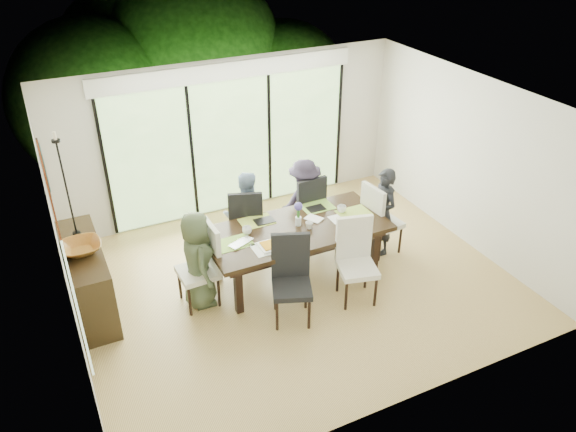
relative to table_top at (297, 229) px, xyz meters
name	(u,v)px	position (x,y,z in m)	size (l,w,h in m)	color
floor	(295,283)	(-0.10, -0.18, -0.79)	(6.00, 5.00, 0.01)	olive
ceiling	(297,105)	(-0.10, -0.18, 1.92)	(6.00, 5.00, 0.01)	white
wall_back	(230,138)	(-0.10, 2.33, 0.56)	(6.00, 0.02, 2.70)	beige
wall_front	(408,311)	(-0.10, -2.69, 0.56)	(6.00, 0.02, 2.70)	white
wall_left	(61,257)	(-3.11, -0.18, 0.56)	(0.02, 5.00, 2.70)	silver
wall_right	(470,161)	(2.91, -0.18, 0.56)	(0.02, 5.00, 2.70)	silver
glass_doors	(232,147)	(-0.10, 2.29, 0.41)	(4.20, 0.02, 2.30)	#598C3F
blinds_header	(228,71)	(-0.10, 2.28, 1.71)	(4.40, 0.06, 0.28)	white
mullion_a	(106,170)	(-2.20, 2.28, 0.41)	(0.05, 0.04, 2.30)	black
mullion_b	(192,154)	(-0.80, 2.28, 0.41)	(0.05, 0.04, 2.30)	black
mullion_c	(269,140)	(0.60, 2.28, 0.41)	(0.05, 0.04, 2.30)	black
mullion_d	(339,127)	(2.00, 2.28, 0.41)	(0.05, 0.04, 2.30)	black
side_window	(77,307)	(-3.07, -1.38, 0.71)	(0.02, 0.90, 1.00)	#8CAD7F
deck	(218,189)	(-0.10, 3.22, -0.84)	(6.00, 1.80, 0.10)	brown
rail_top	(203,146)	(-0.10, 4.02, -0.24)	(6.00, 0.08, 0.06)	brown
foliage_left	(94,101)	(-1.90, 5.02, 0.65)	(3.20, 3.20, 3.20)	#14380F
foliage_mid	(192,62)	(0.30, 5.62, 1.01)	(4.00, 4.00, 4.00)	#14380F
foliage_right	(284,85)	(2.10, 4.82, 0.47)	(2.80, 2.80, 2.80)	#14380F
foliage_far	(139,67)	(-0.70, 6.32, 0.83)	(3.60, 3.60, 3.60)	#14380F
table_top	(297,229)	(0.00, 0.00, 0.00)	(2.63, 1.21, 0.07)	black
table_apron	(297,235)	(0.00, 0.00, -0.10)	(2.41, 0.99, 0.11)	black
table_leg_fl	(238,289)	(-1.08, -0.43, -0.41)	(0.10, 0.10, 0.76)	black
table_leg_fr	(375,250)	(1.08, -0.43, -0.41)	(0.10, 0.10, 0.76)	black
table_leg_bl	(217,256)	(-1.08, 0.43, -0.41)	(0.10, 0.10, 0.76)	black
table_leg_br	(345,223)	(1.08, 0.43, -0.41)	(0.10, 0.10, 0.76)	black
chair_left_end	(197,267)	(-1.50, 0.00, -0.19)	(0.50, 0.50, 1.21)	silver
chair_right_end	(383,218)	(1.50, 0.00, -0.19)	(0.50, 0.50, 1.21)	beige
chair_far_left	(246,220)	(-0.45, 0.85, -0.19)	(0.50, 0.50, 1.21)	black
chair_far_right	(304,206)	(0.55, 0.85, -0.19)	(0.50, 0.50, 1.21)	black
chair_near_left	(292,282)	(-0.50, -0.87, -0.19)	(0.50, 0.50, 1.21)	black
chair_near_right	(358,263)	(0.50, -0.87, -0.19)	(0.50, 0.50, 1.21)	silver
person_left_end	(198,260)	(-1.48, 0.00, -0.08)	(0.66, 0.41, 1.41)	#414E34
person_right_end	(383,212)	(1.48, 0.00, -0.08)	(0.66, 0.41, 1.41)	black
person_far_left	(246,215)	(-0.45, 0.83, -0.08)	(0.66, 0.41, 1.41)	#7B93B2
person_far_right	(304,201)	(0.55, 0.83, -0.08)	(0.66, 0.41, 1.41)	#251F2E
placemat_left	(234,243)	(-0.95, 0.00, 0.04)	(0.48, 0.35, 0.01)	#80B03E
placemat_right	(354,213)	(0.95, 0.00, 0.04)	(0.48, 0.35, 0.01)	#94AE3E
placemat_far_l	(257,221)	(-0.45, 0.40, 0.04)	(0.48, 0.35, 0.01)	#AABE44
placemat_far_r	(317,207)	(0.55, 0.40, 0.04)	(0.48, 0.35, 0.01)	#80B440
placemat_paper	(270,247)	(-0.55, -0.30, 0.04)	(0.48, 0.35, 0.01)	white
tablet_far_l	(264,221)	(-0.35, 0.35, 0.05)	(0.29, 0.20, 0.01)	black
tablet_far_r	(316,208)	(0.50, 0.35, 0.04)	(0.26, 0.19, 0.01)	black
papers	(341,218)	(0.70, -0.05, 0.04)	(0.33, 0.24, 0.00)	white
platter_base	(270,246)	(-0.55, -0.30, 0.05)	(0.29, 0.29, 0.03)	white
platter_snacks	(270,245)	(-0.55, -0.30, 0.07)	(0.22, 0.22, 0.02)	orange
vase	(298,221)	(0.05, 0.05, 0.10)	(0.09, 0.09, 0.13)	silver
hyacinth_stems	(298,213)	(0.05, 0.05, 0.23)	(0.04, 0.04, 0.18)	#337226
hyacinth_blooms	(298,206)	(0.05, 0.05, 0.34)	(0.12, 0.12, 0.12)	#5145AC
laptop	(244,244)	(-0.85, -0.10, 0.05)	(0.36, 0.23, 0.03)	silver
cup_a	(247,231)	(-0.70, 0.15, 0.09)	(0.14, 0.14, 0.11)	white
cup_b	(309,225)	(0.15, -0.10, 0.08)	(0.11, 0.11, 0.10)	white
cup_c	(342,209)	(0.80, 0.10, 0.09)	(0.14, 0.14, 0.11)	white
book	(311,221)	(0.25, 0.05, 0.04)	(0.18, 0.25, 0.02)	white
sideboard	(87,278)	(-2.86, 0.55, -0.31)	(0.48, 1.72, 0.97)	black
bowl	(81,248)	(-2.86, 0.45, 0.24)	(0.51, 0.51, 0.12)	brown
candlestick_base	(77,234)	(-2.86, 0.90, 0.20)	(0.11, 0.11, 0.04)	black
candlestick_shaft	(67,189)	(-2.86, 0.90, 0.88)	(0.03, 0.03, 1.34)	black
candlestick_pan	(56,141)	(-2.86, 0.90, 1.54)	(0.11, 0.11, 0.03)	black
candle	(55,136)	(-2.86, 0.90, 1.61)	(0.04, 0.04, 0.11)	silver
tapestry	(55,214)	(-3.07, 0.22, 0.91)	(0.02, 1.00, 1.50)	#8B3614
art_frame	(43,167)	(-3.07, 1.52, 0.96)	(0.03, 0.55, 0.65)	black
art_canvas	(45,167)	(-3.05, 1.52, 0.96)	(0.01, 0.45, 0.55)	#1B4F56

